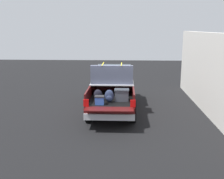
{
  "coord_description": "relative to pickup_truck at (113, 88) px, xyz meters",
  "views": [
    {
      "loc": [
        -12.47,
        -0.57,
        3.8
      ],
      "look_at": [
        -0.6,
        0.0,
        1.1
      ],
      "focal_mm": 43.86,
      "sensor_mm": 36.0,
      "label": 1
    }
  ],
  "objects": [
    {
      "name": "building_facade",
      "position": [
        -0.73,
        -4.36,
        0.82
      ],
      "size": [
        10.92,
        0.36,
        3.59
      ],
      "primitive_type": "cube",
      "color": "silver",
      "rests_on": "ground_plane"
    },
    {
      "name": "pickup_truck",
      "position": [
        0.0,
        0.0,
        0.0
      ],
      "size": [
        6.05,
        2.06,
        2.23
      ],
      "color": "#470F0F",
      "rests_on": "ground_plane"
    },
    {
      "name": "ground_plane",
      "position": [
        -0.36,
        0.0,
        -0.98
      ],
      "size": [
        40.0,
        40.0,
        0.0
      ],
      "primitive_type": "plane",
      "color": "black"
    }
  ]
}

